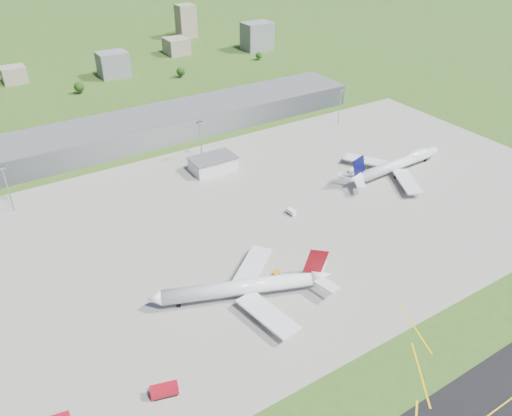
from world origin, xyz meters
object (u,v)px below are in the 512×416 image
van_white_near (291,212)px  van_white_far (352,171)px  airliner_red_twin (245,287)px  tug_yellow (277,274)px  airliner_blue_quad (398,164)px  fire_truck (164,391)px

van_white_near → van_white_far: bearing=-75.0°
van_white_near → airliner_red_twin: bearing=125.3°
tug_yellow → van_white_far: van_white_far is taller
van_white_far → tug_yellow: bearing=-176.0°
tug_yellow → van_white_near: 49.75m
airliner_blue_quad → fire_truck: bearing=-160.4°
airliner_red_twin → van_white_far: bearing=-130.6°
van_white_near → van_white_far: 60.56m
fire_truck → van_white_far: size_ratio=2.08×
airliner_red_twin → fire_truck: (-46.86, -26.22, -3.51)m
tug_yellow → van_white_far: (91.47, 55.01, 0.20)m
van_white_near → fire_truck: bearing=121.3°
tug_yellow → van_white_near: bearing=22.3°
fire_truck → van_white_far: bearing=44.4°
airliner_blue_quad → tug_yellow: airliner_blue_quad is taller
airliner_red_twin → fire_truck: size_ratio=7.42×
airliner_red_twin → tug_yellow: size_ratio=17.38×
airliner_red_twin → airliner_blue_quad: 141.17m
airliner_blue_quad → fire_truck: (-180.42, -71.95, -3.56)m
airliner_blue_quad → van_white_near: bearing=-179.1°
fire_truck → van_white_far: fire_truck is taller
tug_yellow → fire_truck: bearing=-179.6°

